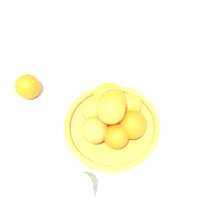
% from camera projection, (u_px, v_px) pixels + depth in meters
% --- Properties ---
extents(ground_plane, '(4.00, 4.00, 0.00)m').
position_uv_depth(ground_plane, '(112.00, 130.00, 0.88)').
color(ground_plane, silver).
extents(fruit_bowl, '(0.27, 0.27, 0.04)m').
position_uv_depth(fruit_bowl, '(112.00, 127.00, 0.86)').
color(fruit_bowl, gold).
rests_on(fruit_bowl, ground_plane).
extents(orange_pile, '(0.18, 0.18, 0.13)m').
position_uv_depth(orange_pile, '(112.00, 113.00, 0.80)').
color(orange_pile, orange).
rests_on(orange_pile, fruit_bowl).
extents(stray_orange, '(0.07, 0.07, 0.07)m').
position_uv_depth(stray_orange, '(27.00, 86.00, 0.91)').
color(stray_orange, orange).
rests_on(stray_orange, ground_plane).
extents(drinking_glass, '(0.07, 0.07, 0.10)m').
position_uv_depth(drinking_glass, '(79.00, 194.00, 0.74)').
color(drinking_glass, silver).
rests_on(drinking_glass, ground_plane).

